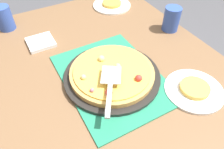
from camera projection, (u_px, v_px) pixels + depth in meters
dining_table at (112, 95)px, 0.94m from camera, size 1.40×1.00×0.75m
placemat at (112, 78)px, 0.86m from camera, size 0.48×0.36×0.01m
pizza_pan at (112, 76)px, 0.86m from camera, size 0.38×0.38×0.01m
pizza at (112, 72)px, 0.84m from camera, size 0.33×0.33×0.05m
plate_near_left at (194, 90)px, 0.81m from camera, size 0.22×0.22×0.01m
plate_far_right at (112, 5)px, 1.28m from camera, size 0.22×0.22×0.01m
served_slice_left at (195, 88)px, 0.80m from camera, size 0.11×0.11×0.02m
served_slice_right at (112, 3)px, 1.27m from camera, size 0.11×0.11×0.02m
cup_near at (172, 19)px, 1.07m from camera, size 0.08×0.08×0.12m
cup_far at (4, 18)px, 1.07m from camera, size 0.08×0.08×0.12m
pizza_server at (110, 85)px, 0.75m from camera, size 0.22×0.16×0.01m
napkin_stack at (41, 42)px, 1.02m from camera, size 0.12×0.12×0.02m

